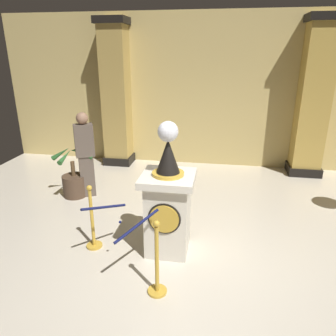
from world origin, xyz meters
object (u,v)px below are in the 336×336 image
(stanchion_near, at_px, (93,226))
(stanchion_far, at_px, (157,269))
(pedestal_clock, at_px, (168,204))
(potted_palm_left, at_px, (74,181))
(bystander_guest, at_px, (85,153))

(stanchion_near, distance_m, stanchion_far, 1.39)
(pedestal_clock, bearing_deg, potted_palm_left, 144.65)
(stanchion_near, bearing_deg, pedestal_clock, 5.65)
(pedestal_clock, height_order, bystander_guest, pedestal_clock)
(stanchion_near, relative_size, potted_palm_left, 0.95)
(stanchion_near, xyz_separation_m, bystander_guest, (-0.81, 1.73, 0.56))
(stanchion_far, xyz_separation_m, bystander_guest, (-1.95, 2.54, 0.57))
(potted_palm_left, bearing_deg, stanchion_near, -57.18)
(pedestal_clock, relative_size, potted_palm_left, 1.83)
(stanchion_far, xyz_separation_m, potted_palm_left, (-2.21, 2.47, -0.02))
(bystander_guest, bearing_deg, pedestal_clock, -40.07)
(stanchion_near, bearing_deg, stanchion_far, -35.22)
(stanchion_near, relative_size, stanchion_far, 1.01)
(potted_palm_left, height_order, bystander_guest, bystander_guest)
(potted_palm_left, bearing_deg, stanchion_far, -48.13)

